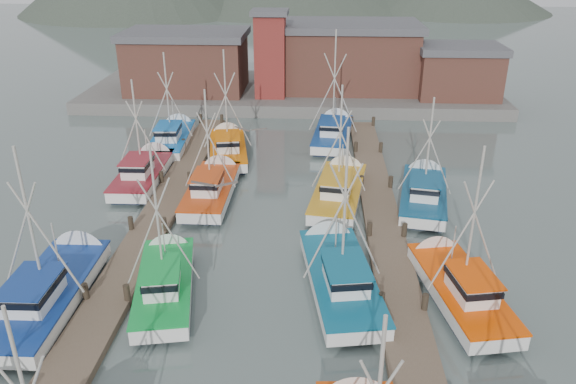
{
  "coord_description": "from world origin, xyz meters",
  "views": [
    {
      "loc": [
        2.82,
        -23.77,
        16.12
      ],
      "look_at": [
        1.23,
        5.95,
        2.6
      ],
      "focal_mm": 35.0,
      "sensor_mm": 36.0,
      "label": 1
    }
  ],
  "objects_px": {
    "lookout_tower": "(270,53)",
    "boat_8": "(213,187)",
    "boat_12": "(228,148)",
    "boat_4": "(166,280)"
  },
  "relations": [
    {
      "from": "lookout_tower",
      "to": "boat_8",
      "type": "bearing_deg",
      "value": -95.49
    },
    {
      "from": "lookout_tower",
      "to": "boat_4",
      "type": "height_order",
      "value": "lookout_tower"
    },
    {
      "from": "boat_8",
      "to": "lookout_tower",
      "type": "bearing_deg",
      "value": 84.96
    },
    {
      "from": "boat_8",
      "to": "boat_12",
      "type": "bearing_deg",
      "value": 91.62
    },
    {
      "from": "boat_8",
      "to": "boat_12",
      "type": "relative_size",
      "value": 0.96
    },
    {
      "from": "boat_12",
      "to": "lookout_tower",
      "type": "bearing_deg",
      "value": 71.14
    },
    {
      "from": "boat_4",
      "to": "boat_8",
      "type": "height_order",
      "value": "boat_4"
    },
    {
      "from": "lookout_tower",
      "to": "boat_8",
      "type": "height_order",
      "value": "lookout_tower"
    },
    {
      "from": "boat_8",
      "to": "boat_12",
      "type": "distance_m",
      "value": 7.91
    },
    {
      "from": "lookout_tower",
      "to": "boat_4",
      "type": "xyz_separation_m",
      "value": [
        -2.48,
        -33.68,
        -4.87
      ]
    }
  ]
}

